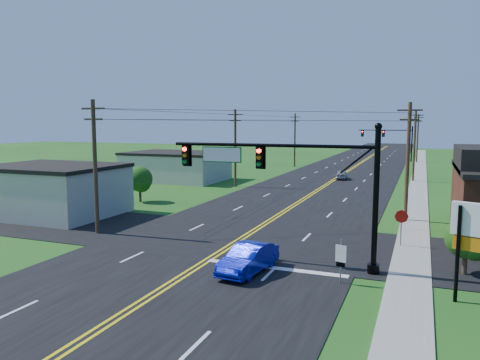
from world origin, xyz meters
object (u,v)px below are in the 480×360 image
at_px(route_sign, 341,258).
at_px(stop_sign, 401,220).
at_px(signal_mast_far, 388,138).
at_px(signal_mast_main, 288,176).
at_px(blue_car, 248,259).

distance_m(route_sign, stop_sign, 8.23).
height_order(signal_mast_far, stop_sign, signal_mast_far).
relative_size(signal_mast_main, blue_car, 2.64).
relative_size(route_sign, stop_sign, 0.94).
xyz_separation_m(blue_car, stop_sign, (6.86, 7.98, 0.94)).
relative_size(blue_car, stop_sign, 1.88).
bearing_deg(signal_mast_main, signal_mast_far, 89.92).
height_order(route_sign, stop_sign, stop_sign).
bearing_deg(stop_sign, signal_mast_main, -142.23).
distance_m(signal_mast_main, signal_mast_far, 72.00).
height_order(signal_mast_far, blue_car, signal_mast_far).
relative_size(blue_car, route_sign, 2.00).
bearing_deg(signal_mast_far, blue_car, -91.15).
xyz_separation_m(signal_mast_main, blue_car, (-1.38, -2.11, -4.04)).
xyz_separation_m(route_sign, stop_sign, (2.32, 7.89, 0.40)).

